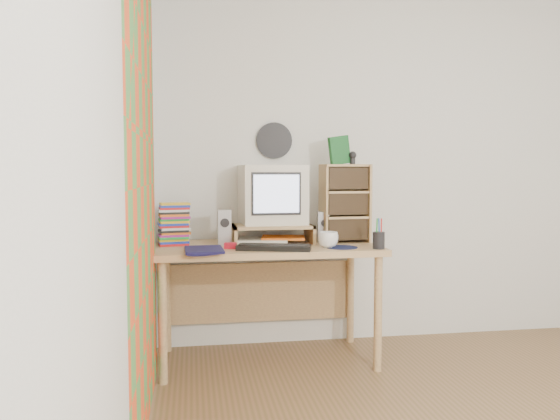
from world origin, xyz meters
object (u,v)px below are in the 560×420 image
object	(u,v)px
mug	(328,240)
diary	(185,248)
crt_monitor	(273,195)
keyboard	(274,248)
dvd_stack	(174,225)
desk	(266,264)
cd_rack	(345,203)

from	to	relation	value
mug	diary	xyz separation A→B (m)	(-0.86, -0.08, -0.02)
crt_monitor	diary	size ratio (longest dim) A/B	1.54
crt_monitor	keyboard	bearing A→B (deg)	-100.76
dvd_stack	mug	world-z (taller)	dvd_stack
desk	mug	bearing A→B (deg)	-35.29
cd_rack	diary	distance (m)	1.12
keyboard	mug	bearing A→B (deg)	22.77
cd_rack	mug	world-z (taller)	cd_rack
dvd_stack	cd_rack	bearing A→B (deg)	-10.28
dvd_stack	diary	bearing A→B (deg)	-87.91
desk	dvd_stack	world-z (taller)	dvd_stack
mug	cd_rack	bearing A→B (deg)	55.49
dvd_stack	cd_rack	world-z (taller)	cd_rack
desk	crt_monitor	xyz separation A→B (m)	(0.06, 0.09, 0.45)
crt_monitor	dvd_stack	distance (m)	0.67
desk	crt_monitor	world-z (taller)	crt_monitor
desk	diary	size ratio (longest dim) A/B	5.28
desk	diary	xyz separation A→B (m)	(-0.51, -0.33, 0.16)
dvd_stack	cd_rack	size ratio (longest dim) A/B	0.50
cd_rack	mug	size ratio (longest dim) A/B	4.13
diary	cd_rack	bearing A→B (deg)	15.91
dvd_stack	keyboard	bearing A→B (deg)	-37.46
desk	crt_monitor	bearing A→B (deg)	55.24
crt_monitor	dvd_stack	world-z (taller)	crt_monitor
diary	mug	bearing A→B (deg)	3.15
keyboard	crt_monitor	bearing A→B (deg)	98.73
diary	dvd_stack	bearing A→B (deg)	99.36
desk	keyboard	world-z (taller)	keyboard
keyboard	cd_rack	bearing A→B (deg)	46.03
cd_rack	mug	distance (m)	0.38
keyboard	mug	size ratio (longest dim) A/B	3.52
crt_monitor	mug	bearing A→B (deg)	-52.44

